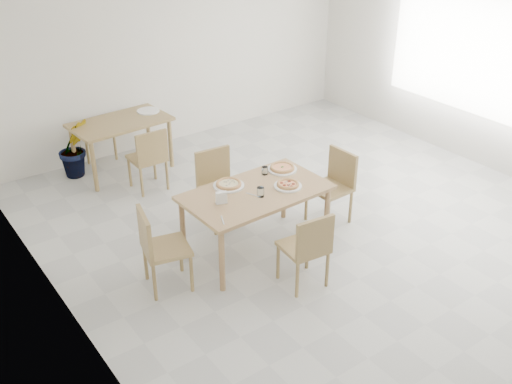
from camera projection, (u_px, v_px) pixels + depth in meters
room at (486, 59)px, 8.07m from camera, size 7.28×7.00×7.00m
main_table at (256, 197)px, 6.38m from camera, size 1.57×0.92×0.75m
chair_south at (308, 246)px, 5.89m from camera, size 0.46×0.46×0.85m
chair_north at (218, 182)px, 7.03m from camera, size 0.48×0.48×0.90m
chair_west at (158, 245)px, 5.87m from camera, size 0.53×0.53×0.89m
chair_east at (335, 182)px, 7.06m from camera, size 0.45×0.45×0.88m
plate_margherita at (282, 169)px, 6.78m from camera, size 0.34×0.34×0.02m
plate_mushroom at (229, 186)px, 6.43m from camera, size 0.34×0.34×0.02m
plate_pepperoni at (288, 186)px, 6.42m from camera, size 0.30×0.30×0.02m
pizza_margherita at (282, 167)px, 6.77m from camera, size 0.31×0.31×0.03m
pizza_mushroom at (229, 184)px, 6.42m from camera, size 0.37×0.37×0.03m
pizza_pepperoni at (288, 184)px, 6.41m from camera, size 0.30×0.30×0.03m
tumbler_a at (265, 171)px, 6.67m from camera, size 0.07×0.07×0.09m
tumbler_b at (261, 192)px, 6.22m from camera, size 0.08×0.08×0.10m
napkin_holder at (221, 198)px, 6.07m from camera, size 0.14×0.10×0.14m
fork_a at (223, 220)px, 5.81m from camera, size 0.08×0.16×0.01m
fork_b at (253, 195)px, 6.26m from camera, size 0.09×0.17×0.01m
second_table at (121, 128)px, 8.15m from camera, size 1.35×0.83×0.75m
chair_back_s at (149, 156)px, 7.71m from camera, size 0.43×0.43×0.86m
chair_back_n at (96, 120)px, 8.70m from camera, size 0.56×0.56×0.93m
plate_empty at (148, 111)px, 8.41m from camera, size 0.32×0.32×0.02m
potted_plant at (75, 148)px, 8.14m from camera, size 0.48×0.40×0.83m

